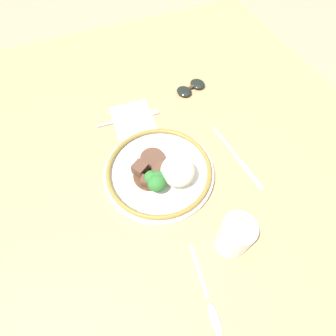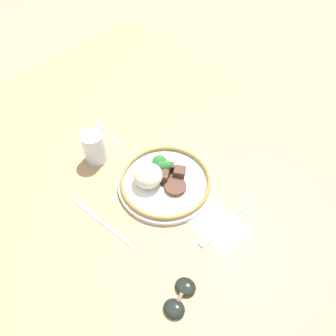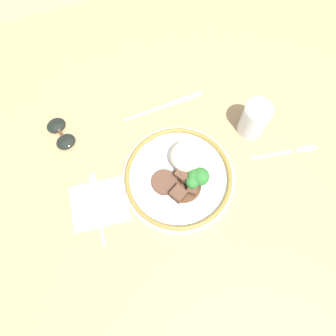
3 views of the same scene
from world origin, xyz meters
name	(u,v)px [view 1 (image 1 of 3)]	position (x,y,z in m)	size (l,w,h in m)	color
ground_plane	(179,191)	(0.00, 0.00, 0.00)	(8.00, 8.00, 0.00)	#998466
dining_table	(179,187)	(0.00, 0.00, 0.02)	(1.49, 1.18, 0.04)	tan
napkin	(133,119)	(-0.25, -0.04, 0.04)	(0.14, 0.12, 0.00)	white
plate	(161,172)	(-0.04, -0.03, 0.06)	(0.27, 0.27, 0.07)	white
juice_glass	(234,237)	(0.18, 0.04, 0.08)	(0.07, 0.07, 0.10)	#F4AD19
fork	(135,117)	(-0.25, -0.03, 0.04)	(0.02, 0.18, 0.00)	silver
knife	(238,158)	(-0.01, 0.17, 0.04)	(0.22, 0.03, 0.00)	silver
spoon	(211,306)	(0.27, -0.05, 0.04)	(0.17, 0.03, 0.01)	silver
sunglasses	(191,88)	(-0.30, 0.17, 0.04)	(0.07, 0.11, 0.02)	black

